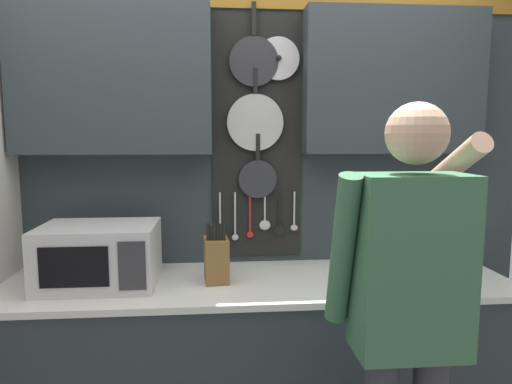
% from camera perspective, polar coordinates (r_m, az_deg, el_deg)
% --- Properties ---
extents(base_cabinet_counter, '(2.43, 0.67, 0.90)m').
position_cam_1_polar(base_cabinet_counter, '(2.42, 0.34, -21.15)').
color(base_cabinet_counter, '#2D383D').
rests_on(base_cabinet_counter, ground_plane).
extents(back_wall_unit, '(3.00, 0.20, 2.43)m').
position_cam_1_polar(back_wall_unit, '(2.43, -0.33, 5.45)').
color(back_wall_unit, '#2D383D').
rests_on(back_wall_unit, ground_plane).
extents(microwave, '(0.52, 0.39, 0.28)m').
position_cam_1_polar(microwave, '(2.25, -18.98, -7.46)').
color(microwave, silver).
rests_on(microwave, base_cabinet_counter).
extents(knife_block, '(0.12, 0.16, 0.29)m').
position_cam_1_polar(knife_block, '(2.19, -4.98, -8.35)').
color(knife_block, brown).
rests_on(knife_block, base_cabinet_counter).
extents(utensil_crock, '(0.12, 0.12, 0.35)m').
position_cam_1_polar(utensil_crock, '(2.37, 17.91, -8.00)').
color(utensil_crock, white).
rests_on(utensil_crock, base_cabinet_counter).
extents(person, '(0.54, 0.63, 1.70)m').
position_cam_1_polar(person, '(1.72, 18.48, -12.81)').
color(person, '#383842').
rests_on(person, ground_plane).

